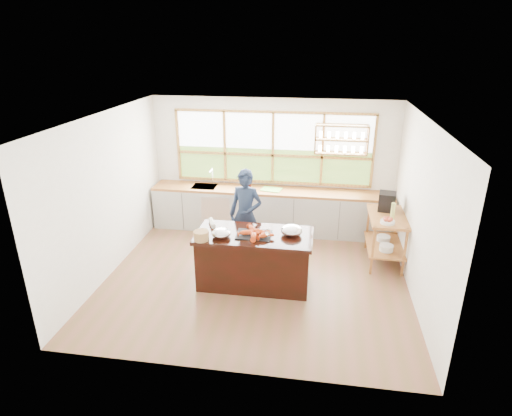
% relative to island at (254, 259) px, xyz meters
% --- Properties ---
extents(ground_plane, '(5.00, 5.00, 0.00)m').
position_rel_island_xyz_m(ground_plane, '(0.00, 0.20, -0.45)').
color(ground_plane, brown).
extents(room_shell, '(5.02, 4.52, 2.71)m').
position_rel_island_xyz_m(room_shell, '(0.02, 0.71, 1.30)').
color(room_shell, white).
rests_on(room_shell, ground_plane).
extents(back_counter, '(4.90, 0.63, 0.90)m').
position_rel_island_xyz_m(back_counter, '(-0.02, 2.14, 0.00)').
color(back_counter, '#B2B0A9').
rests_on(back_counter, ground_plane).
extents(right_shelf_unit, '(0.62, 1.10, 0.90)m').
position_rel_island_xyz_m(right_shelf_unit, '(2.19, 1.09, 0.15)').
color(right_shelf_unit, '#A16B2E').
rests_on(right_shelf_unit, ground_plane).
extents(island, '(1.85, 0.90, 0.90)m').
position_rel_island_xyz_m(island, '(0.00, 0.00, 0.00)').
color(island, black).
rests_on(island, ground_plane).
extents(cook, '(0.68, 0.51, 1.68)m').
position_rel_island_xyz_m(cook, '(-0.30, 0.89, 0.38)').
color(cook, '#1A253D').
rests_on(cook, ground_plane).
extents(potted_plant, '(0.14, 0.10, 0.25)m').
position_rel_island_xyz_m(potted_plant, '(-0.45, 2.20, 0.57)').
color(potted_plant, slate).
rests_on(potted_plant, back_counter).
extents(cutting_board, '(0.45, 0.37, 0.01)m').
position_rel_island_xyz_m(cutting_board, '(0.01, 2.14, 0.45)').
color(cutting_board, '#71BF4B').
rests_on(cutting_board, back_counter).
extents(espresso_machine, '(0.33, 0.35, 0.33)m').
position_rel_island_xyz_m(espresso_machine, '(2.19, 1.36, 0.61)').
color(espresso_machine, black).
rests_on(espresso_machine, right_shelf_unit).
extents(wine_bottle, '(0.08, 0.08, 0.29)m').
position_rel_island_xyz_m(wine_bottle, '(2.24, 0.95, 0.59)').
color(wine_bottle, '#B5BF5D').
rests_on(wine_bottle, right_shelf_unit).
extents(fruit_bowl, '(0.24, 0.24, 0.11)m').
position_rel_island_xyz_m(fruit_bowl, '(2.14, 0.75, 0.49)').
color(fruit_bowl, silver).
rests_on(fruit_bowl, right_shelf_unit).
extents(slate_board, '(0.56, 0.41, 0.02)m').
position_rel_island_xyz_m(slate_board, '(0.00, -0.05, 0.45)').
color(slate_board, black).
rests_on(slate_board, island).
extents(lobster_pile, '(0.52, 0.48, 0.08)m').
position_rel_island_xyz_m(lobster_pile, '(0.02, -0.08, 0.50)').
color(lobster_pile, '#CA5218').
rests_on(lobster_pile, slate_board).
extents(mixing_bowl_left, '(0.30, 0.30, 0.15)m').
position_rel_island_xyz_m(mixing_bowl_left, '(-0.49, -0.18, 0.51)').
color(mixing_bowl_left, silver).
rests_on(mixing_bowl_left, island).
extents(mixing_bowl_right, '(0.34, 0.34, 0.17)m').
position_rel_island_xyz_m(mixing_bowl_right, '(0.58, 0.07, 0.52)').
color(mixing_bowl_right, silver).
rests_on(mixing_bowl_right, island).
extents(wine_glass, '(0.08, 0.08, 0.22)m').
position_rel_island_xyz_m(wine_glass, '(0.25, -0.25, 0.61)').
color(wine_glass, white).
rests_on(wine_glass, island).
extents(wicker_basket, '(0.23, 0.23, 0.15)m').
position_rel_island_xyz_m(wicker_basket, '(-0.77, -0.34, 0.52)').
color(wicker_basket, '#A3864A').
rests_on(wicker_basket, island).
extents(parchment_roll, '(0.19, 0.31, 0.08)m').
position_rel_island_xyz_m(parchment_roll, '(-0.74, 0.23, 0.49)').
color(parchment_roll, silver).
rests_on(parchment_roll, island).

